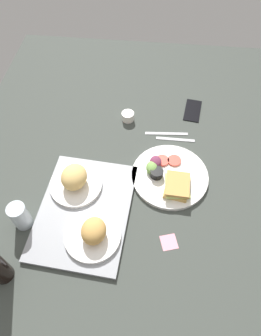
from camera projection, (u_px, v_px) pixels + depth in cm
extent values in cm
cube|color=#383D38|center=(137.00, 180.00, 122.93)|extent=(190.00, 150.00, 3.00)
cube|color=gray|center=(84.00, 210.00, 112.60)|extent=(47.22, 36.11, 1.60)
cylinder|color=white|center=(93.00, 235.00, 105.39)|extent=(19.84, 19.84, 1.40)
ellipsoid|color=tan|center=(94.00, 231.00, 102.02)|extent=(9.96, 8.60, 6.79)
cylinder|color=white|center=(76.00, 184.00, 117.35)|extent=(20.26, 20.26, 1.40)
ellipsoid|color=#DBB266|center=(74.00, 177.00, 113.91)|extent=(11.34, 9.79, 7.73)
cylinder|color=white|center=(170.00, 176.00, 121.44)|extent=(30.68, 30.68, 1.60)
cube|color=tan|center=(177.00, 188.00, 116.55)|extent=(12.32, 10.67, 1.40)
cube|color=#B2C66B|center=(177.00, 186.00, 115.57)|extent=(11.74, 9.93, 1.00)
cube|color=tan|center=(178.00, 184.00, 114.59)|extent=(11.44, 9.54, 1.40)
cylinder|color=#D14738|center=(174.00, 161.00, 124.29)|extent=(5.60, 5.60, 0.80)
cylinder|color=#D14738|center=(162.00, 161.00, 124.31)|extent=(5.60, 5.60, 0.80)
cylinder|color=black|center=(157.00, 173.00, 119.42)|extent=(5.20, 5.20, 3.00)
cylinder|color=#EFEACC|center=(157.00, 172.00, 118.52)|extent=(4.26, 4.26, 0.60)
ellipsoid|color=#729E4C|center=(152.00, 167.00, 120.60)|extent=(6.00, 4.80, 3.60)
ellipsoid|color=#6B2D47|center=(156.00, 162.00, 122.10)|extent=(6.00, 4.80, 3.60)
cylinder|color=silver|center=(20.00, 216.00, 105.95)|extent=(6.35, 6.35, 11.35)
cylinder|color=silver|center=(128.00, 116.00, 138.70)|extent=(5.60, 5.60, 4.00)
cube|color=#B7B7BC|center=(175.00, 139.00, 133.15)|extent=(1.44, 17.00, 0.50)
cube|color=#B7B7BC|center=(167.00, 133.00, 135.09)|extent=(2.85, 19.05, 0.50)
cube|color=black|center=(193.00, 110.00, 143.25)|extent=(15.26, 9.14, 0.80)
cube|color=pink|center=(169.00, 242.00, 106.34)|extent=(6.99, 6.99, 0.12)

